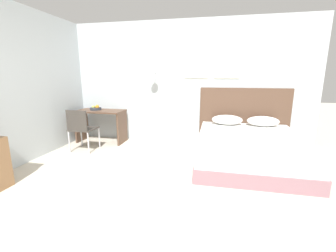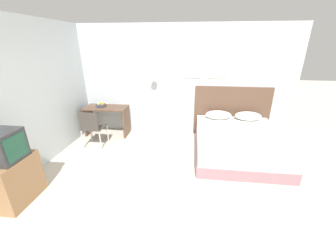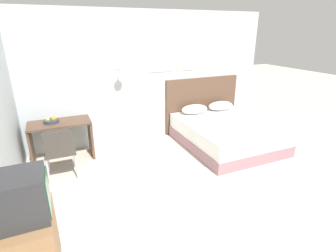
# 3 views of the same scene
# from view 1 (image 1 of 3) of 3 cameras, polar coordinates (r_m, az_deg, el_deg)

# --- Properties ---
(ground_plane) EXTENTS (24.00, 24.00, 0.00)m
(ground_plane) POSITION_cam_1_polar(r_m,az_deg,el_deg) (2.68, -7.79, -21.46)
(ground_plane) COLOR beige
(wall_back) EXTENTS (5.62, 0.31, 2.65)m
(wall_back) POSITION_cam_1_polar(r_m,az_deg,el_deg) (5.04, 3.19, 10.78)
(wall_back) COLOR silver
(wall_back) RESTS_ON ground_plane
(bed) EXTENTS (1.72, 1.98, 0.52)m
(bed) POSITION_cam_1_polar(r_m,az_deg,el_deg) (4.13, 19.73, -5.58)
(bed) COLOR gray
(bed) RESTS_ON ground_plane
(headboard) EXTENTS (1.84, 0.06, 1.25)m
(headboard) POSITION_cam_1_polar(r_m,az_deg,el_deg) (5.03, 18.58, 2.02)
(headboard) COLOR brown
(headboard) RESTS_ON ground_plane
(pillow_left) EXTENTS (0.61, 0.37, 0.20)m
(pillow_left) POSITION_cam_1_polar(r_m,az_deg,el_deg) (4.74, 14.77, 1.54)
(pillow_left) COLOR white
(pillow_left) RESTS_ON bed
(pillow_right) EXTENTS (0.61, 0.37, 0.20)m
(pillow_right) POSITION_cam_1_polar(r_m,az_deg,el_deg) (4.82, 22.98, 1.13)
(pillow_right) COLOR white
(pillow_right) RESTS_ON bed
(folded_towel_near_foot) EXTENTS (0.31, 0.34, 0.06)m
(folded_towel_near_foot) POSITION_cam_1_polar(r_m,az_deg,el_deg) (3.79, 22.25, -2.84)
(folded_towel_near_foot) COLOR white
(folded_towel_near_foot) RESTS_ON bed
(desk) EXTENTS (1.06, 0.54, 0.73)m
(desk) POSITION_cam_1_polar(r_m,az_deg,el_deg) (5.34, -16.63, 1.41)
(desk) COLOR brown
(desk) RESTS_ON ground_plane
(desk_chair) EXTENTS (0.46, 0.46, 0.85)m
(desk_chair) POSITION_cam_1_polar(r_m,az_deg,el_deg) (4.76, -21.29, -0.18)
(desk_chair) COLOR #3D3833
(desk_chair) RESTS_ON ground_plane
(fruit_bowl) EXTENTS (0.25, 0.25, 0.12)m
(fruit_bowl) POSITION_cam_1_polar(r_m,az_deg,el_deg) (5.37, -17.89, 4.30)
(fruit_bowl) COLOR #333842
(fruit_bowl) RESTS_ON desk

